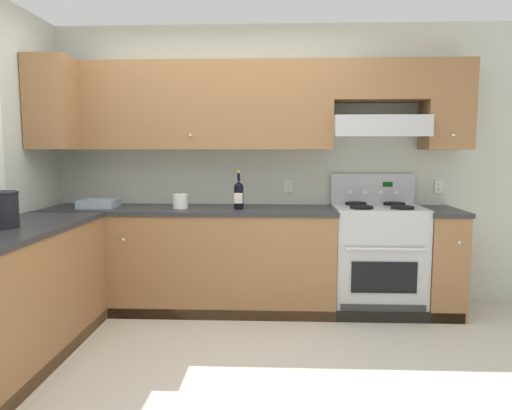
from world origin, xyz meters
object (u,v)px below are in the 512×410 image
bowl (99,205)px  bucket (1,209)px  stove (377,257)px  paper_towel_roll (180,201)px  wine_bottle (239,194)px

bowl → bucket: bearing=-100.6°
stove → paper_towel_roll: size_ratio=9.37×
wine_bottle → bucket: size_ratio=1.40×
wine_bottle → bucket: 1.81m
bucket → stove: bearing=23.3°
bowl → paper_towel_roll: (0.74, -0.05, 0.04)m
stove → paper_towel_roll: (-1.71, -0.07, 0.50)m
wine_bottle → bucket: wine_bottle is taller
bowl → stove: bearing=0.4°
wine_bottle → paper_towel_roll: (-0.51, 0.01, -0.06)m
bowl → bucket: 1.15m
stove → bucket: (-2.67, -1.15, 0.56)m
stove → bucket: stove is taller
wine_bottle → bowl: bearing=177.1°
bowl → bucket: (-0.21, -1.13, 0.10)m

